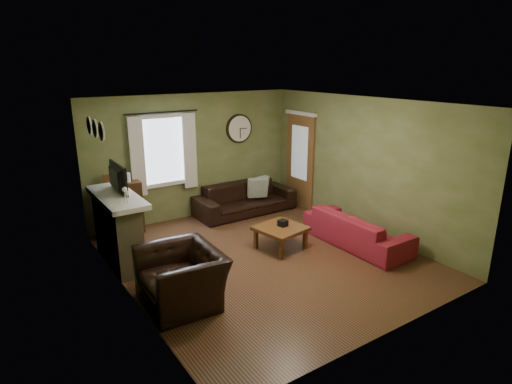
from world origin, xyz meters
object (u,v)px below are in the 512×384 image
sofa_red (357,229)px  coffee_table (281,238)px  bookshelf (119,209)px  sofa_brown (245,198)px  armchair (182,277)px

sofa_red → coffee_table: bearing=63.3°
bookshelf → sofa_red: 4.48m
sofa_brown → coffee_table: size_ratio=2.88×
bookshelf → sofa_brown: bookshelf is taller
sofa_brown → armchair: 3.80m
sofa_brown → sofa_red: bearing=-74.1°
sofa_red → armchair: armchair is taller
sofa_brown → armchair: size_ratio=1.92×
sofa_brown → armchair: (-2.71, -2.66, 0.05)m
sofa_red → armchair: 3.45m
armchair → coffee_table: 2.31m
sofa_red → armchair: (-3.45, -0.05, 0.08)m
bookshelf → sofa_red: size_ratio=0.50×
bookshelf → sofa_red: bookshelf is taller
bookshelf → armchair: size_ratio=0.88×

